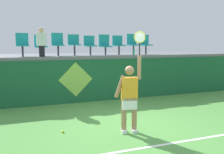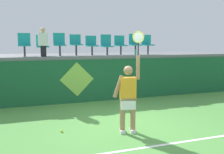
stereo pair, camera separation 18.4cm
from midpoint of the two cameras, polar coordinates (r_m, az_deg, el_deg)
ground_plane at (r=6.66m, az=3.48°, el=-11.55°), size 40.00×40.00×0.00m
court_back_wall at (r=9.51m, az=-4.60°, el=-0.74°), size 12.76×0.20×1.60m
spectator_platform at (r=10.91m, az=-6.88°, el=4.86°), size 12.76×3.18×0.12m
court_baseline_stripe at (r=5.61m, az=8.86°, el=-15.36°), size 11.49×0.08×0.01m
tennis_player at (r=6.09m, az=3.17°, el=-4.28°), size 0.74×0.34×2.48m
tennis_ball at (r=6.42m, az=-12.04°, el=-12.13°), size 0.07×0.07×0.07m
water_bottle at (r=10.12m, az=4.54°, el=5.67°), size 0.06×0.06×0.23m
stadium_chair_0 at (r=9.69m, az=-20.41°, el=7.24°), size 0.44×0.42×0.85m
stadium_chair_1 at (r=9.71m, az=-16.58°, el=7.15°), size 0.44×0.42×0.80m
stadium_chair_2 at (r=9.78m, az=-12.88°, el=7.60°), size 0.44×0.42×0.87m
stadium_chair_3 at (r=9.87m, az=-9.23°, el=7.64°), size 0.44×0.42×0.82m
stadium_chair_4 at (r=10.02m, az=-5.63°, el=7.49°), size 0.44×0.42×0.78m
stadium_chair_5 at (r=10.21m, az=-2.18°, el=7.55°), size 0.44×0.42×0.84m
stadium_chair_6 at (r=10.40m, az=0.96°, el=7.59°), size 0.44×0.42×0.80m
stadium_chair_7 at (r=10.66m, az=4.28°, el=7.78°), size 0.44×0.42×0.88m
stadium_chair_8 at (r=10.92m, az=7.14°, el=7.67°), size 0.44×0.42×0.85m
spectator_0 at (r=9.29m, az=-16.42°, el=7.77°), size 0.34×0.20×1.03m
wall_signage_mount at (r=9.39m, az=-8.77°, el=-5.88°), size 1.27×0.01×1.52m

